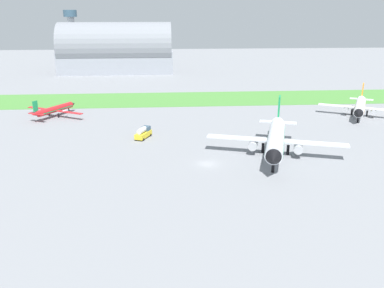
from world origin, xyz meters
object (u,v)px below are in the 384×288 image
at_px(airplane_taxiing_turboprop, 55,109).
at_px(control_tower, 72,34).
at_px(airplane_midfield_jet, 276,138).
at_px(fuel_truck_near_gate, 143,133).
at_px(airplane_parked_jet_far, 360,106).

height_order(airplane_taxiing_turboprop, control_tower, control_tower).
xyz_separation_m(airplane_taxiing_turboprop, control_tower, (-17.82, 122.06, 18.14)).
height_order(airplane_midfield_jet, control_tower, control_tower).
bearing_deg(control_tower, fuel_truck_near_gate, -71.72).
xyz_separation_m(airplane_midfield_jet, control_tower, (-82.71, 165.53, 16.30)).
xyz_separation_m(airplane_taxiing_turboprop, fuel_truck_near_gate, (31.28, -26.63, -1.00)).
distance_m(airplane_parked_jet_far, fuel_truck_near_gate, 75.59).
bearing_deg(airplane_midfield_jet, control_tower, -135.85).
xyz_separation_m(airplane_midfield_jet, airplane_parked_jet_far, (39.39, 36.39, -0.94)).
height_order(airplane_midfield_jet, airplane_taxiing_turboprop, airplane_midfield_jet).
bearing_deg(airplane_taxiing_turboprop, fuel_truck_near_gate, -100.72).
height_order(airplane_parked_jet_far, fuel_truck_near_gate, airplane_parked_jet_far).
relative_size(airplane_parked_jet_far, fuel_truck_near_gate, 3.62).
relative_size(airplane_midfield_jet, airplane_taxiing_turboprop, 1.60).
relative_size(airplane_midfield_jet, airplane_parked_jet_far, 1.35).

